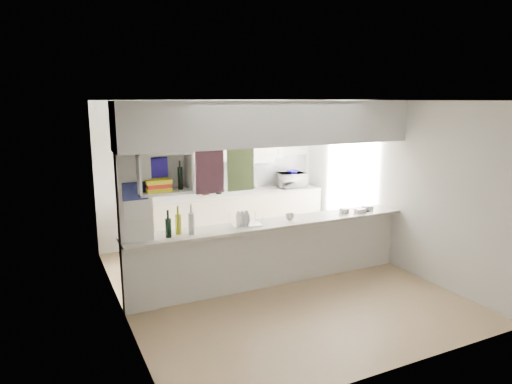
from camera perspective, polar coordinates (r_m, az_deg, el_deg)
floor at (r=6.72m, az=2.10°, el=-11.38°), size 4.80×4.80×0.00m
ceiling at (r=6.19m, az=2.28°, el=11.38°), size 4.80×4.80×0.00m
wall_back at (r=8.49m, az=-5.42°, el=2.57°), size 4.20×0.00×4.20m
wall_left at (r=5.68m, az=-16.90°, el=-2.38°), size 0.00×4.80×4.80m
wall_right at (r=7.53m, az=16.46°, el=0.99°), size 0.00×4.80×4.80m
servery_partition at (r=6.19m, az=0.79°, el=2.64°), size 4.20×0.50×2.60m
cubby_shelf at (r=5.64m, az=-11.69°, el=2.05°), size 0.65×0.35×0.50m
kitchen_run at (r=8.39m, az=-3.71°, el=-0.81°), size 3.60×0.63×2.24m
microwave at (r=8.93m, az=4.46°, el=1.49°), size 0.54×0.38×0.29m
bowl at (r=8.87m, az=4.55°, el=2.54°), size 0.23×0.23×0.06m
dish_rack at (r=6.26m, az=-1.31°, el=-3.40°), size 0.41×0.32×0.21m
cup at (r=6.47m, az=4.27°, el=-3.11°), size 0.14×0.14×0.10m
wine_bottles at (r=5.86m, az=-9.50°, el=-4.03°), size 0.38×0.16×0.39m
plastic_tubs at (r=7.14m, az=12.31°, el=-2.20°), size 0.59×0.23×0.08m
utensil_jar at (r=8.32m, az=-4.69°, el=0.26°), size 0.11×0.11×0.15m
knife_block at (r=8.26m, az=-6.36°, el=0.33°), size 0.12×0.11×0.20m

